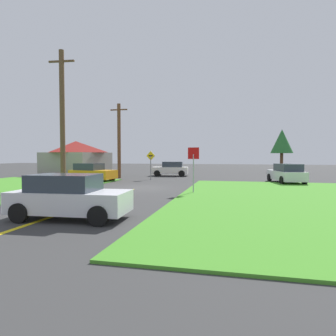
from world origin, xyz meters
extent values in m
plane|color=#353535|center=(0.00, 0.00, 0.00)|extent=(120.00, 120.00, 0.00)
cube|color=#428B27|center=(9.67, -4.00, 0.04)|extent=(12.00, 20.00, 0.08)
cube|color=yellow|center=(0.00, -8.00, 0.01)|extent=(0.20, 14.00, 0.01)
cylinder|color=#9EA0A8|center=(4.29, -2.23, 1.19)|extent=(0.07, 0.07, 2.37)
cube|color=red|center=(4.29, -2.23, 2.44)|extent=(0.69, 0.17, 0.70)
cube|color=silver|center=(0.89, -10.20, 0.64)|extent=(4.29, 2.00, 0.76)
cube|color=#2D3842|center=(0.69, -10.21, 1.32)|extent=(2.39, 1.69, 0.60)
cylinder|color=black|center=(2.27, -9.25, 0.34)|extent=(0.69, 0.26, 0.68)
cylinder|color=black|center=(2.37, -10.99, 0.34)|extent=(0.69, 0.26, 0.68)
cylinder|color=black|center=(-0.58, -9.41, 0.34)|extent=(0.69, 0.26, 0.68)
cylinder|color=black|center=(-0.49, -11.14, 0.34)|extent=(0.69, 0.26, 0.68)
cube|color=silver|center=(10.97, 6.27, 0.64)|extent=(2.63, 4.78, 0.76)
cube|color=#2D3842|center=(11.06, 5.85, 1.32)|extent=(2.02, 2.74, 0.60)
cylinder|color=black|center=(9.82, 7.61, 0.34)|extent=(0.35, 0.71, 0.68)
cylinder|color=black|center=(11.54, 7.95, 0.34)|extent=(0.35, 0.71, 0.68)
cylinder|color=black|center=(10.41, 4.59, 0.34)|extent=(0.35, 0.71, 0.68)
cylinder|color=black|center=(12.13, 4.93, 0.34)|extent=(0.35, 0.71, 0.68)
cube|color=orange|center=(-5.54, 3.97, 0.64)|extent=(4.15, 2.54, 0.76)
cube|color=#2D3842|center=(-5.96, 4.03, 1.32)|extent=(2.38, 2.04, 0.60)
cylinder|color=black|center=(-4.08, 4.74, 0.34)|extent=(0.70, 0.32, 0.68)
cylinder|color=black|center=(-4.37, 2.81, 0.34)|extent=(0.70, 0.32, 0.68)
cylinder|color=black|center=(-6.71, 5.12, 0.34)|extent=(0.70, 0.32, 0.68)
cylinder|color=black|center=(-6.99, 3.19, 0.34)|extent=(0.70, 0.32, 0.68)
cube|color=white|center=(-0.34, 12.37, 0.64)|extent=(4.19, 2.34, 0.76)
cube|color=#2D3842|center=(-0.05, 12.40, 1.32)|extent=(2.37, 1.93, 0.60)
cylinder|color=black|center=(-1.60, 11.28, 0.34)|extent=(0.70, 0.29, 0.68)
cylinder|color=black|center=(-1.80, 13.18, 0.34)|extent=(0.70, 0.29, 0.68)
cylinder|color=black|center=(1.11, 11.56, 0.34)|extent=(0.70, 0.29, 0.68)
cylinder|color=black|center=(0.92, 13.46, 0.34)|extent=(0.70, 0.29, 0.68)
cylinder|color=brown|center=(-4.67, -2.00, 4.69)|extent=(0.34, 0.34, 9.37)
cube|color=brown|center=(-4.67, -2.00, 8.62)|extent=(1.80, 0.27, 0.12)
cylinder|color=brown|center=(-4.79, 8.18, 3.79)|extent=(0.35, 0.35, 7.59)
cube|color=brown|center=(-4.79, 8.18, 6.98)|extent=(1.80, 0.13, 0.12)
cylinder|color=slate|center=(-1.08, 6.96, 1.14)|extent=(0.08, 0.08, 2.29)
cube|color=yellow|center=(-1.08, 6.96, 2.29)|extent=(0.90, 0.19, 0.91)
cube|color=black|center=(-1.08, 6.96, 2.29)|extent=(0.45, 0.12, 0.10)
cylinder|color=brown|center=(12.87, 20.88, 1.32)|extent=(0.40, 0.40, 2.64)
cone|color=#286B2E|center=(12.87, 20.88, 4.22)|extent=(2.86, 2.86, 3.15)
cube|color=gray|center=(-10.77, 9.99, 1.33)|extent=(7.19, 6.31, 2.65)
pyramid|color=maroon|center=(-10.77, 9.99, 3.30)|extent=(7.19, 6.31, 1.29)
camera|label=1|loc=(6.62, -19.50, 2.29)|focal=30.77mm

